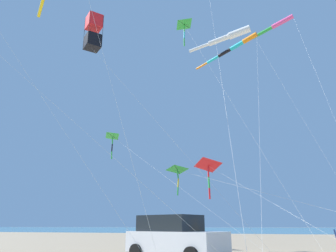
{
  "coord_description": "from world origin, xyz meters",
  "views": [
    {
      "loc": [
        17.98,
        -0.67,
        1.4
      ],
      "look_at": [
        -0.73,
        -7.02,
        7.52
      ],
      "focal_mm": 34.54,
      "sensor_mm": 36.0,
      "label": 1
    }
  ],
  "objects_px": {
    "kite_delta_long_streamer_left": "(113,136)",
    "kite_delta_striped_overhead": "(179,170)",
    "kite_delta_rainbow_low_near": "(184,25)",
    "kite_windsock_magenta_far_left": "(228,37)",
    "kite_delta_long_streamer_right": "(209,166)",
    "kite_windsock_white_trailing": "(233,48)",
    "kite_windsock_yellow_midlevel": "(271,28)",
    "kite_box_small_distant": "(93,32)",
    "parked_car": "(174,237)"
  },
  "relations": [
    {
      "from": "kite_windsock_magenta_far_left",
      "to": "kite_delta_striped_overhead",
      "type": "distance_m",
      "value": 20.61
    },
    {
      "from": "kite_windsock_magenta_far_left",
      "to": "kite_delta_long_streamer_left",
      "type": "bearing_deg",
      "value": -45.17
    },
    {
      "from": "parked_car",
      "to": "kite_windsock_white_trailing",
      "type": "height_order",
      "value": "kite_windsock_white_trailing"
    },
    {
      "from": "kite_box_small_distant",
      "to": "kite_delta_long_streamer_left",
      "type": "relative_size",
      "value": 1.15
    },
    {
      "from": "kite_delta_long_streamer_right",
      "to": "kite_windsock_yellow_midlevel",
      "type": "height_order",
      "value": "kite_windsock_yellow_midlevel"
    },
    {
      "from": "kite_delta_long_streamer_right",
      "to": "kite_windsock_magenta_far_left",
      "type": "bearing_deg",
      "value": 174.64
    },
    {
      "from": "kite_box_small_distant",
      "to": "parked_car",
      "type": "bearing_deg",
      "value": 86.51
    },
    {
      "from": "kite_windsock_magenta_far_left",
      "to": "kite_delta_striped_overhead",
      "type": "relative_size",
      "value": 1.56
    },
    {
      "from": "kite_windsock_yellow_midlevel",
      "to": "kite_windsock_white_trailing",
      "type": "height_order",
      "value": "kite_windsock_yellow_midlevel"
    },
    {
      "from": "kite_delta_long_streamer_right",
      "to": "kite_delta_striped_overhead",
      "type": "bearing_deg",
      "value": -6.45
    },
    {
      "from": "kite_delta_rainbow_low_near",
      "to": "kite_delta_long_streamer_left",
      "type": "height_order",
      "value": "kite_delta_rainbow_low_near"
    },
    {
      "from": "parked_car",
      "to": "kite_windsock_yellow_midlevel",
      "type": "height_order",
      "value": "kite_windsock_yellow_midlevel"
    },
    {
      "from": "kite_delta_striped_overhead",
      "to": "kite_delta_rainbow_low_near",
      "type": "bearing_deg",
      "value": -167.6
    },
    {
      "from": "kite_delta_long_streamer_left",
      "to": "kite_delta_rainbow_low_near",
      "type": "bearing_deg",
      "value": 117.94
    },
    {
      "from": "kite_windsock_magenta_far_left",
      "to": "kite_delta_striped_overhead",
      "type": "bearing_deg",
      "value": -5.76
    },
    {
      "from": "parked_car",
      "to": "kite_windsock_yellow_midlevel",
      "type": "relative_size",
      "value": 0.22
    },
    {
      "from": "kite_windsock_yellow_midlevel",
      "to": "kite_windsock_white_trailing",
      "type": "xyz_separation_m",
      "value": [
        6.74,
        -3.3,
        -5.51
      ]
    },
    {
      "from": "kite_box_small_distant",
      "to": "kite_windsock_white_trailing",
      "type": "relative_size",
      "value": 0.84
    },
    {
      "from": "kite_box_small_distant",
      "to": "kite_windsock_white_trailing",
      "type": "height_order",
      "value": "kite_windsock_white_trailing"
    },
    {
      "from": "kite_box_small_distant",
      "to": "kite_windsock_white_trailing",
      "type": "distance_m",
      "value": 12.37
    },
    {
      "from": "parked_car",
      "to": "kite_delta_long_streamer_left",
      "type": "distance_m",
      "value": 12.1
    },
    {
      "from": "kite_delta_long_streamer_left",
      "to": "kite_delta_striped_overhead",
      "type": "xyz_separation_m",
      "value": [
        5.28,
        6.77,
        -3.75
      ]
    },
    {
      "from": "kite_box_small_distant",
      "to": "kite_delta_rainbow_low_near",
      "type": "distance_m",
      "value": 11.49
    },
    {
      "from": "kite_windsock_magenta_far_left",
      "to": "kite_delta_long_streamer_left",
      "type": "height_order",
      "value": "kite_windsock_magenta_far_left"
    },
    {
      "from": "kite_delta_rainbow_low_near",
      "to": "kite_delta_striped_overhead",
      "type": "relative_size",
      "value": 1.42
    },
    {
      "from": "kite_windsock_magenta_far_left",
      "to": "kite_delta_long_streamer_left",
      "type": "distance_m",
      "value": 16.51
    },
    {
      "from": "kite_delta_rainbow_low_near",
      "to": "kite_delta_long_streamer_left",
      "type": "relative_size",
      "value": 1.59
    },
    {
      "from": "kite_windsock_yellow_midlevel",
      "to": "kite_delta_long_streamer_left",
      "type": "distance_m",
      "value": 20.46
    },
    {
      "from": "kite_windsock_white_trailing",
      "to": "kite_delta_striped_overhead",
      "type": "bearing_deg",
      "value": -15.59
    },
    {
      "from": "kite_delta_long_streamer_right",
      "to": "kite_windsock_magenta_far_left",
      "type": "distance_m",
      "value": 16.89
    },
    {
      "from": "kite_windsock_white_trailing",
      "to": "kite_delta_long_streamer_left",
      "type": "distance_m",
      "value": 12.19
    },
    {
      "from": "kite_windsock_magenta_far_left",
      "to": "kite_delta_rainbow_low_near",
      "type": "distance_m",
      "value": 6.4
    },
    {
      "from": "kite_windsock_magenta_far_left",
      "to": "kite_windsock_white_trailing",
      "type": "bearing_deg",
      "value": 10.67
    },
    {
      "from": "kite_delta_long_streamer_right",
      "to": "parked_car",
      "type": "bearing_deg",
      "value": -2.38
    },
    {
      "from": "kite_windsock_yellow_midlevel",
      "to": "kite_delta_striped_overhead",
      "type": "distance_m",
      "value": 23.23
    },
    {
      "from": "kite_windsock_yellow_midlevel",
      "to": "kite_delta_striped_overhead",
      "type": "relative_size",
      "value": 1.65
    },
    {
      "from": "parked_car",
      "to": "kite_windsock_magenta_far_left",
      "type": "height_order",
      "value": "kite_windsock_magenta_far_left"
    },
    {
      "from": "kite_delta_rainbow_low_near",
      "to": "kite_delta_long_streamer_left",
      "type": "bearing_deg",
      "value": -62.06
    },
    {
      "from": "kite_windsock_white_trailing",
      "to": "kite_delta_striped_overhead",
      "type": "distance_m",
      "value": 14.2
    },
    {
      "from": "parked_car",
      "to": "kite_windsock_magenta_far_left",
      "type": "bearing_deg",
      "value": 175.95
    },
    {
      "from": "kite_delta_long_streamer_right",
      "to": "kite_windsock_white_trailing",
      "type": "height_order",
      "value": "kite_windsock_white_trailing"
    },
    {
      "from": "kite_windsock_yellow_midlevel",
      "to": "kite_delta_rainbow_low_near",
      "type": "distance_m",
      "value": 10.53
    },
    {
      "from": "kite_windsock_white_trailing",
      "to": "kite_delta_rainbow_low_near",
      "type": "distance_m",
      "value": 4.99
    },
    {
      "from": "kite_delta_long_streamer_right",
      "to": "kite_delta_rainbow_low_near",
      "type": "relative_size",
      "value": 0.46
    },
    {
      "from": "kite_box_small_distant",
      "to": "kite_delta_long_streamer_right",
      "type": "bearing_deg",
      "value": 139.83
    },
    {
      "from": "kite_delta_long_streamer_left",
      "to": "kite_windsock_white_trailing",
      "type": "bearing_deg",
      "value": 108.2
    },
    {
      "from": "kite_windsock_magenta_far_left",
      "to": "kite_delta_long_streamer_right",
      "type": "bearing_deg",
      "value": -5.36
    },
    {
      "from": "kite_windsock_yellow_midlevel",
      "to": "kite_delta_long_streamer_left",
      "type": "relative_size",
      "value": 1.84
    },
    {
      "from": "kite_windsock_white_trailing",
      "to": "kite_delta_rainbow_low_near",
      "type": "xyz_separation_m",
      "value": [
        0.32,
        -4.05,
        2.89
      ]
    },
    {
      "from": "kite_delta_rainbow_low_near",
      "to": "kite_delta_striped_overhead",
      "type": "xyz_separation_m",
      "value": [
        7.95,
        1.75,
        -14.2
      ]
    }
  ]
}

